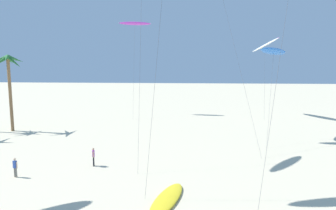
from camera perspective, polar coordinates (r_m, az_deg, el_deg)
The scene contains 7 objects.
palm_tree_2 at distance 48.10m, azimuth -27.72°, elevation 5.72°, with size 4.34×4.51×10.80m.
flying_kite_2 at distance 42.81m, azimuth 19.20°, elevation 9.49°, with size 5.14×9.62×11.88m.
flying_kite_4 at distance 58.27m, azimuth 17.71°, elevation 10.63°, with size 4.11×8.71×14.34m.
flying_kite_6 at distance 59.74m, azimuth -6.25°, elevation 14.96°, with size 6.44×8.15×17.61m.
grounded_kite_1 at distance 22.25m, azimuth -0.21°, elevation -17.21°, with size 2.84×6.01×0.29m.
person_mid_field at distance 29.67m, azimuth -13.80°, elevation -9.28°, with size 0.27×0.50×1.75m.
person_far_watcher at distance 29.17m, azimuth -26.74°, elevation -10.29°, with size 0.49×0.28×1.68m.
Camera 1 is at (1.57, -0.74, 9.53)m, focal length 32.51 mm.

